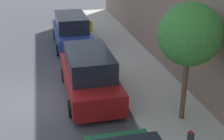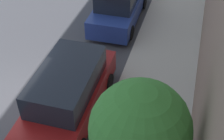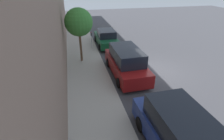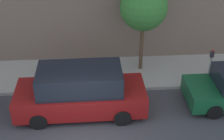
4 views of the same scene
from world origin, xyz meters
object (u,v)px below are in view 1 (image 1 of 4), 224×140
(parked_minivan_third, at_px, (72,31))
(fire_hydrant, at_px, (91,26))
(street_tree, at_px, (190,35))
(parked_minivan_second, at_px, (89,74))

(parked_minivan_third, xyz_separation_m, fire_hydrant, (1.57, 2.56, -0.43))
(parked_minivan_third, relative_size, fire_hydrant, 7.14)
(parked_minivan_third, relative_size, street_tree, 1.22)
(street_tree, distance_m, fire_hydrant, 12.18)
(street_tree, height_order, fire_hydrant, street_tree)
(parked_minivan_second, bearing_deg, street_tree, -43.94)
(parked_minivan_third, bearing_deg, street_tree, -72.96)
(fire_hydrant, bearing_deg, parked_minivan_third, -121.55)
(fire_hydrant, bearing_deg, parked_minivan_second, -99.71)
(parked_minivan_second, relative_size, parked_minivan_third, 1.00)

